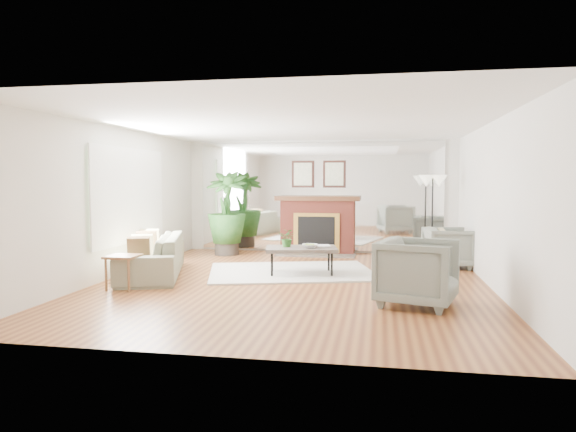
% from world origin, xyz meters
% --- Properties ---
extents(ground, '(7.00, 7.00, 0.00)m').
position_xyz_m(ground, '(0.00, 0.00, 0.00)').
color(ground, brown).
rests_on(ground, ground).
extents(wall_left, '(0.02, 7.00, 2.50)m').
position_xyz_m(wall_left, '(-2.99, 0.00, 1.25)').
color(wall_left, silver).
rests_on(wall_left, ground).
extents(wall_right, '(0.02, 7.00, 2.50)m').
position_xyz_m(wall_right, '(2.99, 0.00, 1.25)').
color(wall_right, silver).
rests_on(wall_right, ground).
extents(wall_back, '(6.00, 0.02, 2.50)m').
position_xyz_m(wall_back, '(0.00, 3.49, 1.25)').
color(wall_back, silver).
rests_on(wall_back, ground).
extents(mirror_panel, '(5.40, 0.04, 2.40)m').
position_xyz_m(mirror_panel, '(0.00, 3.47, 1.25)').
color(mirror_panel, silver).
rests_on(mirror_panel, wall_back).
extents(window_panel, '(0.04, 2.40, 1.50)m').
position_xyz_m(window_panel, '(-2.96, 0.40, 1.35)').
color(window_panel, '#B2E09E').
rests_on(window_panel, wall_left).
extents(fireplace, '(1.85, 0.83, 2.05)m').
position_xyz_m(fireplace, '(0.00, 3.26, 0.66)').
color(fireplace, maroon).
rests_on(fireplace, ground).
extents(area_rug, '(3.26, 2.70, 0.03)m').
position_xyz_m(area_rug, '(-0.17, 0.85, 0.02)').
color(area_rug, beige).
rests_on(area_rug, ground).
extents(coffee_table, '(1.31, 0.92, 0.48)m').
position_xyz_m(coffee_table, '(0.04, 0.66, 0.44)').
color(coffee_table, '#5D5349').
rests_on(coffee_table, ground).
extents(sofa, '(1.59, 2.51, 0.68)m').
position_xyz_m(sofa, '(-2.45, 0.17, 0.34)').
color(sofa, gray).
rests_on(sofa, ground).
extents(armchair_back, '(0.92, 0.90, 0.75)m').
position_xyz_m(armchair_back, '(2.60, 1.86, 0.37)').
color(armchair_back, slate).
rests_on(armchair_back, ground).
extents(armchair_front, '(1.17, 1.15, 0.87)m').
position_xyz_m(armchair_front, '(1.84, -1.18, 0.43)').
color(armchair_front, slate).
rests_on(armchair_front, ground).
extents(side_table, '(0.45, 0.45, 0.51)m').
position_xyz_m(side_table, '(-2.40, -0.92, 0.42)').
color(side_table, brown).
rests_on(side_table, ground).
extents(potted_ficus, '(0.91, 0.91, 1.81)m').
position_xyz_m(potted_ficus, '(-1.92, 2.74, 0.97)').
color(potted_ficus, '#2A251F').
rests_on(potted_ficus, ground).
extents(floor_lamp, '(0.56, 0.31, 1.72)m').
position_xyz_m(floor_lamp, '(2.38, 2.67, 1.47)').
color(floor_lamp, black).
rests_on(floor_lamp, ground).
extents(tabletop_plant, '(0.32, 0.29, 0.31)m').
position_xyz_m(tabletop_plant, '(-0.20, 0.64, 0.63)').
color(tabletop_plant, '#356726').
rests_on(tabletop_plant, coffee_table).
extents(fruit_bowl, '(0.27, 0.27, 0.07)m').
position_xyz_m(fruit_bowl, '(0.19, 0.59, 0.51)').
color(fruit_bowl, brown).
rests_on(fruit_bowl, coffee_table).
extents(book, '(0.27, 0.33, 0.02)m').
position_xyz_m(book, '(0.30, 0.79, 0.49)').
color(book, brown).
rests_on(book, coffee_table).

